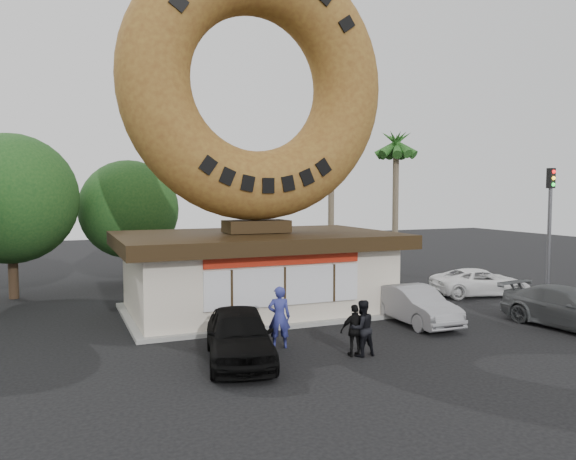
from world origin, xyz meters
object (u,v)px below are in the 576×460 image
(donut_shop, at_px, (257,269))
(car_silver, at_px, (415,305))
(car_black, at_px, (239,335))
(person_right, at_px, (355,330))
(street_lamp, at_px, (166,200))
(traffic_signal, at_px, (550,215))
(person_center, at_px, (362,328))
(car_grey, at_px, (570,308))
(car_white, at_px, (480,282))
(person_left, at_px, (279,317))
(giant_donut, at_px, (256,84))

(donut_shop, height_order, car_silver, donut_shop)
(car_black, xyz_separation_m, car_silver, (7.57, 2.00, -0.09))
(donut_shop, relative_size, person_right, 7.06)
(street_lamp, height_order, traffic_signal, street_lamp)
(person_center, relative_size, car_black, 0.37)
(donut_shop, bearing_deg, car_grey, -36.22)
(traffic_signal, bearing_deg, person_right, -159.10)
(car_silver, xyz_separation_m, car_white, (6.25, 3.55, -0.06))
(person_left, distance_m, car_black, 1.86)
(person_left, height_order, car_white, person_left)
(giant_donut, distance_m, person_right, 11.12)
(donut_shop, distance_m, person_right, 7.18)
(car_black, height_order, car_silver, car_black)
(person_right, bearing_deg, giant_donut, -75.42)
(giant_donut, bearing_deg, person_center, -83.02)
(donut_shop, distance_m, traffic_signal, 14.30)
(car_black, relative_size, car_grey, 0.92)
(street_lamp, xyz_separation_m, traffic_signal, (15.86, -12.01, -0.61))
(donut_shop, xyz_separation_m, car_black, (-2.73, -6.24, -0.98))
(giant_donut, xyz_separation_m, car_white, (11.09, -0.70, -8.68))
(person_left, bearing_deg, person_center, 156.70)
(donut_shop, bearing_deg, street_lamp, 100.50)
(traffic_signal, bearing_deg, person_center, -158.63)
(person_left, xyz_separation_m, person_center, (1.99, -1.79, -0.13))
(person_center, bearing_deg, street_lamp, -83.69)
(car_grey, bearing_deg, person_right, 171.33)
(car_silver, height_order, car_white, car_silver)
(traffic_signal, height_order, car_silver, traffic_signal)
(traffic_signal, bearing_deg, car_white, 155.80)
(street_lamp, height_order, car_silver, street_lamp)
(car_black, height_order, car_white, car_black)
(street_lamp, bearing_deg, donut_shop, -79.50)
(street_lamp, relative_size, car_silver, 1.88)
(car_black, xyz_separation_m, car_grey, (12.34, -0.80, -0.06))
(giant_donut, distance_m, car_black, 10.93)
(giant_donut, relative_size, car_silver, 2.59)
(street_lamp, relative_size, car_black, 1.72)
(traffic_signal, bearing_deg, giant_donut, 171.83)
(giant_donut, distance_m, car_grey, 14.70)
(person_center, distance_m, car_black, 3.71)
(person_right, bearing_deg, person_left, -35.25)
(car_silver, bearing_deg, person_right, -144.84)
(traffic_signal, distance_m, car_silver, 9.94)
(donut_shop, distance_m, car_grey, 11.96)
(donut_shop, relative_size, car_white, 2.43)
(donut_shop, height_order, person_left, donut_shop)
(traffic_signal, xyz_separation_m, person_left, (-15.11, -3.34, -2.88))
(giant_donut, relative_size, street_lamp, 1.38)
(traffic_signal, distance_m, car_grey, 7.39)
(traffic_signal, height_order, person_right, traffic_signal)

